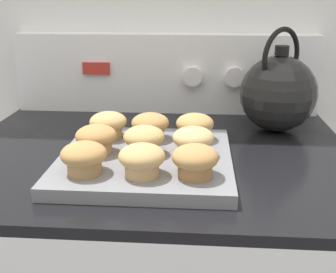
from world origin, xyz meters
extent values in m
cube|color=black|center=(0.00, 0.32, 0.88)|extent=(0.76, 0.60, 0.02)
cube|color=white|center=(0.00, 0.60, 0.98)|extent=(0.75, 0.05, 0.19)
cube|color=#B72D23|center=(-0.17, 0.57, 1.00)|extent=(0.07, 0.01, 0.03)
cylinder|color=white|center=(0.07, 0.56, 0.98)|extent=(0.05, 0.02, 0.05)
cylinder|color=white|center=(0.17, 0.56, 0.98)|extent=(0.05, 0.02, 0.05)
cylinder|color=white|center=(0.27, 0.56, 0.98)|extent=(0.05, 0.02, 0.05)
cube|color=slate|center=(-0.01, 0.23, 0.90)|extent=(0.30, 0.30, 0.02)
cylinder|color=#A37A4C|center=(-0.09, 0.15, 0.92)|extent=(0.05, 0.05, 0.03)
ellipsoid|color=#B2844C|center=(-0.09, 0.15, 0.94)|extent=(0.07, 0.07, 0.04)
cylinder|color=tan|center=(0.00, 0.14, 0.92)|extent=(0.05, 0.05, 0.03)
ellipsoid|color=tan|center=(0.00, 0.14, 0.94)|extent=(0.07, 0.07, 0.04)
cylinder|color=olive|center=(0.08, 0.15, 0.92)|extent=(0.05, 0.05, 0.03)
ellipsoid|color=#B2844C|center=(0.08, 0.15, 0.94)|extent=(0.07, 0.07, 0.04)
cylinder|color=tan|center=(-0.09, 0.23, 0.92)|extent=(0.05, 0.05, 0.03)
ellipsoid|color=#B2844C|center=(-0.09, 0.23, 0.94)|extent=(0.07, 0.07, 0.04)
cylinder|color=olive|center=(-0.01, 0.23, 0.92)|extent=(0.05, 0.05, 0.03)
ellipsoid|color=tan|center=(-0.01, 0.23, 0.94)|extent=(0.07, 0.07, 0.04)
cylinder|color=tan|center=(0.08, 0.23, 0.92)|extent=(0.05, 0.05, 0.03)
ellipsoid|color=tan|center=(0.08, 0.23, 0.94)|extent=(0.07, 0.07, 0.04)
cylinder|color=tan|center=(-0.09, 0.32, 0.92)|extent=(0.05, 0.05, 0.03)
ellipsoid|color=tan|center=(-0.09, 0.32, 0.94)|extent=(0.07, 0.07, 0.04)
cylinder|color=tan|center=(-0.01, 0.31, 0.92)|extent=(0.05, 0.05, 0.03)
ellipsoid|color=#B2844C|center=(-0.01, 0.31, 0.94)|extent=(0.07, 0.07, 0.04)
cylinder|color=tan|center=(0.08, 0.32, 0.92)|extent=(0.05, 0.05, 0.03)
ellipsoid|color=tan|center=(0.08, 0.32, 0.94)|extent=(0.07, 0.07, 0.04)
sphere|color=black|center=(0.25, 0.45, 0.97)|extent=(0.16, 0.16, 0.16)
cylinder|color=black|center=(0.25, 0.45, 1.06)|extent=(0.03, 0.03, 0.02)
cone|color=black|center=(0.31, 0.51, 0.99)|extent=(0.08, 0.08, 0.06)
torus|color=black|center=(0.25, 0.45, 1.05)|extent=(0.10, 0.10, 0.13)
camera|label=1|loc=(0.08, -0.45, 1.18)|focal=45.00mm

